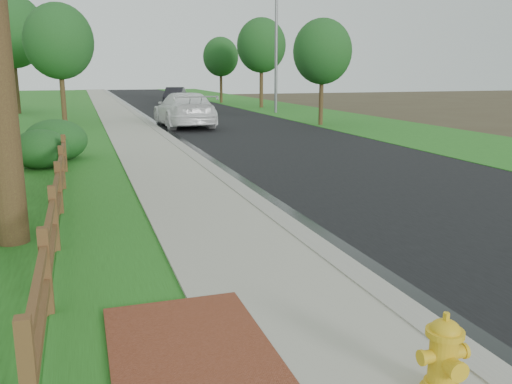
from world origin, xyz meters
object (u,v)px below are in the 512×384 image
object	(u,v)px
ranch_fence	(60,175)
fire_hydrant	(443,358)
dark_car_mid	(180,101)
streetlight	(274,27)
white_suv	(184,109)

from	to	relation	value
ranch_fence	fire_hydrant	world-z (taller)	ranch_fence
fire_hydrant	dark_car_mid	xyz separation A→B (m)	(4.12, 35.59, 0.28)
ranch_fence	streetlight	distance (m)	26.61
ranch_fence	white_suv	xyz separation A→B (m)	(5.60, 15.46, 0.27)
white_suv	dark_car_mid	distance (m)	11.40
ranch_fence	streetlight	xyz separation A→B (m)	(13.06, 22.64, 5.04)
fire_hydrant	dark_car_mid	bearing A→B (deg)	83.39
white_suv	dark_car_mid	world-z (taller)	white_suv
white_suv	streetlight	size ratio (longest dim) A/B	0.60
white_suv	streetlight	world-z (taller)	streetlight
fire_hydrant	dark_car_mid	world-z (taller)	dark_car_mid
ranch_fence	white_suv	size ratio (longest dim) A/B	2.82
ranch_fence	streetlight	size ratio (longest dim) A/B	1.69
ranch_fence	dark_car_mid	world-z (taller)	dark_car_mid
fire_hydrant	white_suv	size ratio (longest dim) A/B	0.13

